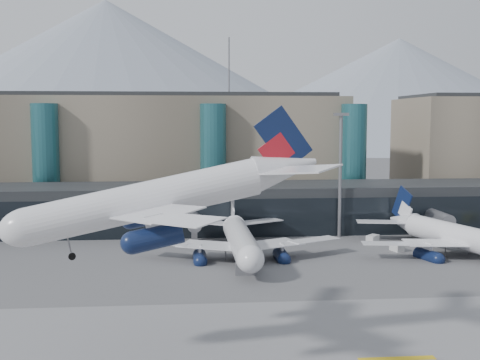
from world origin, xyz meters
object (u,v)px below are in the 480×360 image
at_px(jet_parked_mid, 239,230).
at_px(veh_d, 373,239).
at_px(hero_jet, 176,186).
at_px(jet_parked_right, 447,227).
at_px(lightmast_mid, 340,168).
at_px(veh_g, 397,247).
at_px(veh_c, 246,269).

bearing_deg(jet_parked_mid, veh_d, -73.65).
xyz_separation_m(hero_jet, jet_parked_right, (48.42, 46.16, -13.22)).
xyz_separation_m(lightmast_mid, veh_g, (7.28, -14.19, -13.65)).
bearing_deg(hero_jet, veh_c, 67.03).
distance_m(jet_parked_right, veh_d, 14.57).
height_order(jet_parked_mid, veh_g, jet_parked_mid).
xyz_separation_m(jet_parked_right, veh_d, (-11.25, 8.44, -3.81)).
height_order(veh_c, veh_g, veh_c).
bearing_deg(veh_g, jet_parked_mid, -103.53).
relative_size(jet_parked_right, veh_g, 14.55).
height_order(hero_jet, jet_parked_right, hero_jet).
relative_size(jet_parked_mid, veh_c, 11.95).
relative_size(hero_jet, jet_parked_right, 0.86).
bearing_deg(hero_jet, lightmast_mid, 56.16).
bearing_deg(jet_parked_mid, lightmast_mid, -55.95).
height_order(lightmast_mid, veh_g, lightmast_mid).
xyz_separation_m(veh_d, veh_g, (2.39, -7.10, -0.06)).
relative_size(veh_c, veh_g, 1.22).
bearing_deg(veh_g, lightmast_mid, -168.81).
bearing_deg(lightmast_mid, jet_parked_mid, -145.15).
relative_size(hero_jet, jet_parked_mid, 0.86).
xyz_separation_m(lightmast_mid, jet_parked_right, (16.14, -15.53, -9.78)).
xyz_separation_m(hero_jet, veh_d, (37.17, 54.59, -17.03)).
bearing_deg(veh_d, lightmast_mid, 77.49).
distance_m(hero_jet, veh_c, 38.72).
height_order(jet_parked_right, veh_d, jet_parked_right).
distance_m(jet_parked_mid, jet_parked_right, 38.32).
xyz_separation_m(hero_jet, jet_parked_mid, (10.10, 46.24, -13.18)).
bearing_deg(jet_parked_right, veh_c, 91.07).
distance_m(hero_jet, jet_parked_right, 68.19).
distance_m(veh_d, veh_g, 7.49).
bearing_deg(veh_c, lightmast_mid, 57.43).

